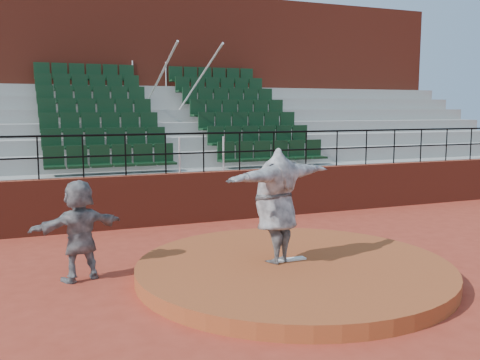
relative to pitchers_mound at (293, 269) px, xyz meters
The scene contains 9 objects.
ground 0.12m from the pitchers_mound, ahead, with size 90.00×90.00×0.00m, color #A23624.
pitchers_mound is the anchor object (origin of this frame).
pitching_rubber 0.21m from the pitchers_mound, 90.00° to the left, with size 0.60×0.15×0.03m, color white.
boundary_wall 5.03m from the pitchers_mound, 90.00° to the left, with size 24.00×0.30×1.30m, color maroon.
wall_railing 5.35m from the pitchers_mound, 90.00° to the left, with size 24.04×0.05×1.03m.
seating_deck 8.75m from the pitchers_mound, 90.00° to the left, with size 24.00×5.97×4.63m.
press_box_facade 13.06m from the pitchers_mound, 90.00° to the left, with size 24.00×3.00×7.10m, color maroon.
pitcher 1.17m from the pitchers_mound, 151.27° to the left, with size 2.47×0.67×2.01m, color black.
fielder 3.76m from the pitchers_mound, 160.73° to the left, with size 1.62×0.51×1.74m, color black.
Camera 1 is at (-4.28, -8.07, 2.92)m, focal length 40.00 mm.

